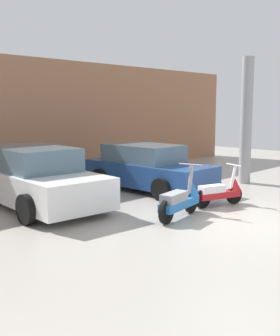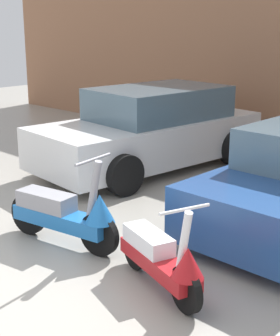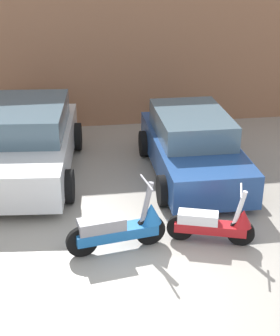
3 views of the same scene
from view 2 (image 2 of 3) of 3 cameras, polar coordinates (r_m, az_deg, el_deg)
ground_plane at (r=5.25m, az=-14.44°, el=-13.56°), size 28.00×28.00×0.00m
scooter_front_left at (r=6.03m, az=-8.20°, el=-4.99°), size 1.60×0.63×1.12m
scooter_front_right at (r=5.02m, az=2.45°, el=-9.93°), size 1.37×0.69×0.99m
car_rear_left at (r=9.15m, az=1.23°, el=4.26°), size 2.33×4.33×1.42m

